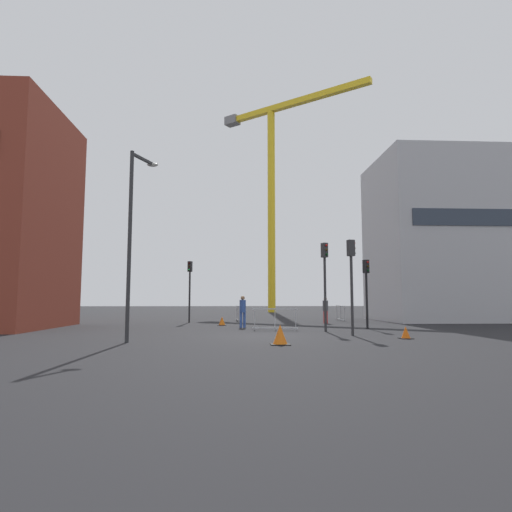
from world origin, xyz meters
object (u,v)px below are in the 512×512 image
(traffic_cone_orange, at_px, (222,321))
(pedestrian_walking, at_px, (325,308))
(traffic_cone_striped, at_px, (280,335))
(pedestrian_waiting, at_px, (243,309))
(construction_crane, at_px, (275,172))
(traffic_light_corner, at_px, (366,282))
(streetlamp_tall, at_px, (133,229))
(traffic_light_far, at_px, (351,271))
(traffic_light_crosswalk, at_px, (190,281))
(traffic_cone_on_verge, at_px, (406,333))
(traffic_light_near, at_px, (325,272))

(traffic_cone_orange, bearing_deg, pedestrian_walking, 15.47)
(traffic_cone_striped, bearing_deg, pedestrian_waiting, 96.91)
(construction_crane, xyz_separation_m, traffic_light_corner, (2.07, -28.50, -14.52))
(construction_crane, height_order, pedestrian_waiting, construction_crane)
(streetlamp_tall, relative_size, pedestrian_waiting, 4.08)
(streetlamp_tall, bearing_deg, pedestrian_walking, 50.46)
(pedestrian_walking, distance_m, traffic_cone_striped, 13.49)
(traffic_cone_orange, bearing_deg, streetlamp_tall, -107.21)
(traffic_light_corner, relative_size, traffic_cone_orange, 6.78)
(construction_crane, height_order, traffic_light_corner, construction_crane)
(traffic_light_far, bearing_deg, traffic_light_crosswalk, 126.57)
(streetlamp_tall, xyz_separation_m, traffic_cone_striped, (5.30, -1.15, -3.80))
(traffic_cone_striped, distance_m, traffic_cone_on_verge, 5.51)
(streetlamp_tall, relative_size, traffic_cone_on_verge, 14.58)
(construction_crane, distance_m, traffic_cone_striped, 40.00)
(traffic_light_corner, bearing_deg, construction_crane, 94.15)
(traffic_light_crosswalk, bearing_deg, pedestrian_walking, -9.83)
(traffic_light_near, xyz_separation_m, traffic_cone_striped, (-2.80, -5.77, -2.52))
(pedestrian_waiting, bearing_deg, pedestrian_walking, 35.30)
(traffic_cone_striped, height_order, traffic_cone_orange, traffic_cone_striped)
(traffic_light_near, height_order, traffic_light_crosswalk, traffic_light_near)
(traffic_light_crosswalk, xyz_separation_m, traffic_cone_orange, (2.26, -3.34, -2.49))
(construction_crane, relative_size, streetlamp_tall, 3.64)
(construction_crane, distance_m, streetlamp_tall, 38.33)
(traffic_cone_striped, bearing_deg, construction_crane, 84.71)
(traffic_light_near, relative_size, pedestrian_waiting, 2.48)
(traffic_cone_orange, bearing_deg, traffic_light_crosswalk, 124.12)
(traffic_light_corner, bearing_deg, pedestrian_walking, 102.60)
(construction_crane, xyz_separation_m, pedestrian_waiting, (-4.44, -27.25, -15.97))
(traffic_light_far, distance_m, pedestrian_waiting, 7.32)
(traffic_light_crosswalk, distance_m, traffic_cone_striped, 15.19)
(pedestrian_waiting, relative_size, traffic_cone_striped, 2.55)
(construction_crane, bearing_deg, traffic_light_crosswalk, -109.77)
(traffic_light_far, bearing_deg, streetlamp_tall, -164.94)
(traffic_cone_on_verge, bearing_deg, pedestrian_walking, 94.50)
(streetlamp_tall, xyz_separation_m, traffic_light_far, (8.77, 2.36, -1.38))
(streetlamp_tall, height_order, traffic_light_far, streetlamp_tall)
(traffic_light_corner, relative_size, pedestrian_waiting, 2.11)
(construction_crane, distance_m, traffic_light_crosswalk, 27.30)
(streetlamp_tall, xyz_separation_m, pedestrian_walking, (9.59, 11.62, -3.15))
(traffic_light_near, bearing_deg, streetlamp_tall, -150.28)
(traffic_light_far, relative_size, pedestrian_waiting, 2.38)
(traffic_light_near, relative_size, traffic_cone_striped, 6.31)
(pedestrian_walking, bearing_deg, pedestrian_waiting, -144.70)
(pedestrian_walking, bearing_deg, traffic_light_near, -102.03)
(traffic_light_corner, xyz_separation_m, traffic_cone_striped, (-5.42, -7.71, -2.14))
(pedestrian_walking, distance_m, traffic_cone_on_verge, 10.86)
(construction_crane, height_order, traffic_light_near, construction_crane)
(traffic_light_near, distance_m, pedestrian_waiting, 5.35)
(traffic_light_near, relative_size, traffic_light_crosswalk, 1.04)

